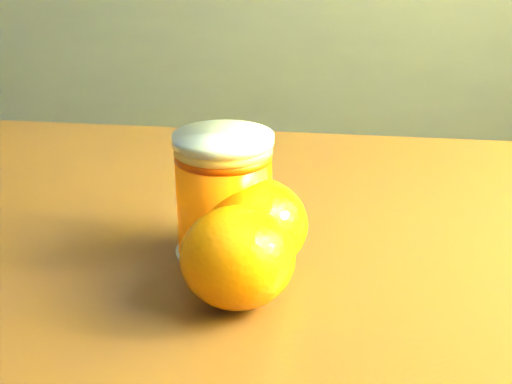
{
  "coord_description": "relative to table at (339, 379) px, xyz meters",
  "views": [
    {
      "loc": [
        0.87,
        -0.44,
        0.93
      ],
      "look_at": [
        0.83,
        0.04,
        0.73
      ],
      "focal_mm": 50.0,
      "sensor_mm": 36.0,
      "label": 1
    }
  ],
  "objects": [
    {
      "name": "juice_glass",
      "position": [
        -0.09,
        0.03,
        0.13
      ],
      "size": [
        0.07,
        0.07,
        0.09
      ],
      "rotation": [
        0.0,
        0.0,
        -0.21
      ],
      "color": "#FF6B05",
      "rests_on": "table"
    },
    {
      "name": "table",
      "position": [
        0.0,
        0.0,
        0.0
      ],
      "size": [
        0.94,
        0.68,
        0.69
      ],
      "rotation": [
        0.0,
        0.0,
        -0.04
      ],
      "color": "brown",
      "rests_on": "ground"
    },
    {
      "name": "kitchen_counter",
      "position": [
        -0.9,
        1.45,
        -0.15
      ],
      "size": [
        3.15,
        0.6,
        0.9
      ],
      "primitive_type": "cube",
      "color": "#515257",
      "rests_on": "ground"
    },
    {
      "name": "orange_extra",
      "position": [
        -0.07,
        -0.04,
        0.12
      ],
      "size": [
        0.08,
        0.08,
        0.07
      ],
      "primitive_type": "ellipsoid",
      "rotation": [
        0.0,
        0.0,
        -0.12
      ],
      "color": "orange",
      "rests_on": "table"
    },
    {
      "name": "orange_back",
      "position": [
        -0.06,
        0.02,
        0.12
      ],
      "size": [
        0.08,
        0.08,
        0.06
      ],
      "primitive_type": "ellipsoid",
      "rotation": [
        0.0,
        0.0,
        -0.33
      ],
      "color": "orange",
      "rests_on": "table"
    },
    {
      "name": "orange_front",
      "position": [
        -0.06,
        0.01,
        0.12
      ],
      "size": [
        0.08,
        0.08,
        0.07
      ],
      "primitive_type": "ellipsoid",
      "rotation": [
        0.0,
        0.0,
        0.07
      ],
      "color": "orange",
      "rests_on": "table"
    }
  ]
}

